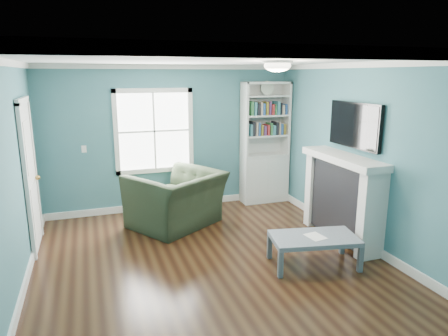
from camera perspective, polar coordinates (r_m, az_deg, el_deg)
name	(u,v)px	position (r m, az deg, el deg)	size (l,w,h in m)	color
floor	(213,265)	(5.37, -1.62, -13.73)	(5.00, 5.00, 0.00)	black
room_walls	(212,146)	(4.86, -1.74, 3.13)	(5.00, 5.00, 5.00)	#386C79
trim	(212,174)	(4.93, -1.72, -0.81)	(4.50, 5.00, 2.60)	white
window	(154,131)	(7.21, -9.93, 5.21)	(1.40, 0.06, 1.50)	white
bookshelf	(264,155)	(7.72, 5.80, 1.90)	(0.90, 0.35, 2.31)	silver
fireplace	(342,199)	(6.18, 16.54, -4.24)	(0.44, 1.58, 1.30)	black
tv	(355,125)	(6.03, 18.16, 5.83)	(0.06, 1.10, 0.65)	black
door	(30,175)	(6.18, -25.97, -0.84)	(0.12, 0.98, 2.17)	silver
ceiling_fixture	(277,65)	(5.21, 7.64, 14.40)	(0.38, 0.38, 0.15)	white
light_switch	(84,149)	(7.16, -19.37, 2.57)	(0.08, 0.01, 0.12)	white
recliner	(176,191)	(6.53, -6.83, -3.23)	(1.36, 0.88, 1.19)	black
coffee_table	(314,240)	(5.37, 12.74, -9.99)	(1.19, 0.80, 0.40)	#4E565E
paper_sheet	(315,236)	(5.34, 12.92, -9.51)	(0.20, 0.26, 0.00)	white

